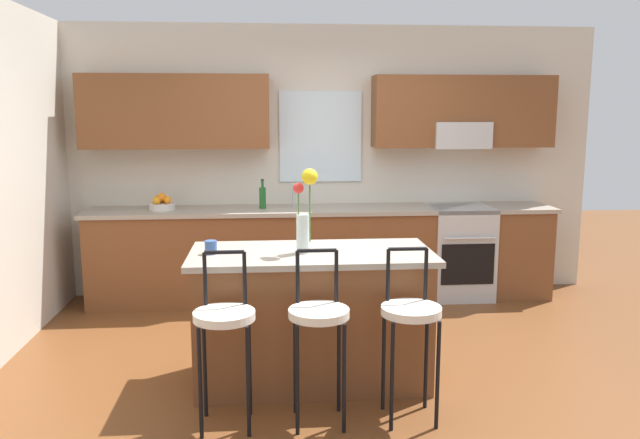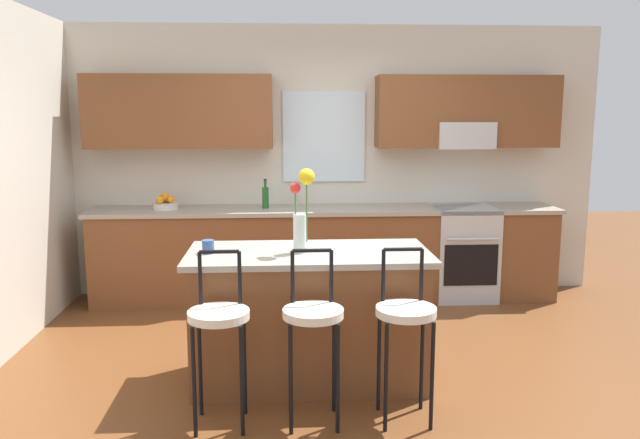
{
  "view_description": "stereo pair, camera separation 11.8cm",
  "coord_description": "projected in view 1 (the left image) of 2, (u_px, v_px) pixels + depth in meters",
  "views": [
    {
      "loc": [
        -0.54,
        -4.4,
        1.85
      ],
      "look_at": [
        -0.12,
        0.55,
        1.0
      ],
      "focal_mm": 35.51,
      "sensor_mm": 36.0,
      "label": 1
    },
    {
      "loc": [
        -0.42,
        -4.41,
        1.85
      ],
      "look_at": [
        -0.12,
        0.55,
        1.0
      ],
      "focal_mm": 35.51,
      "sensor_mm": 36.0,
      "label": 2
    }
  ],
  "objects": [
    {
      "name": "ground_plane",
      "position": [
        343.0,
        365.0,
        4.68
      ],
      "size": [
        14.0,
        14.0,
        0.0
      ],
      "primitive_type": "plane",
      "color": "brown"
    },
    {
      "name": "back_wall_assembly",
      "position": [
        323.0,
        146.0,
        6.38
      ],
      "size": [
        5.6,
        0.5,
        2.7
      ],
      "color": "beige",
      "rests_on": "ground"
    },
    {
      "name": "counter_run",
      "position": [
        323.0,
        253.0,
        6.27
      ],
      "size": [
        4.56,
        0.64,
        0.92
      ],
      "color": "brown",
      "rests_on": "ground"
    },
    {
      "name": "sink_faucet",
      "position": [
        294.0,
        192.0,
        6.29
      ],
      "size": [
        0.02,
        0.13,
        0.23
      ],
      "color": "#B7BABC",
      "rests_on": "counter_run"
    },
    {
      "name": "oven_range",
      "position": [
        459.0,
        252.0,
        6.36
      ],
      "size": [
        0.6,
        0.64,
        0.92
      ],
      "color": "#B7BABC",
      "rests_on": "ground"
    },
    {
      "name": "kitchen_island",
      "position": [
        312.0,
        316.0,
        4.34
      ],
      "size": [
        1.63,
        0.78,
        0.92
      ],
      "color": "brown",
      "rests_on": "ground"
    },
    {
      "name": "bar_stool_near",
      "position": [
        224.0,
        323.0,
        3.67
      ],
      "size": [
        0.36,
        0.36,
        1.04
      ],
      "color": "black",
      "rests_on": "ground"
    },
    {
      "name": "bar_stool_middle",
      "position": [
        319.0,
        321.0,
        3.72
      ],
      "size": [
        0.36,
        0.36,
        1.04
      ],
      "color": "black",
      "rests_on": "ground"
    },
    {
      "name": "bar_stool_far",
      "position": [
        411.0,
        318.0,
        3.76
      ],
      "size": [
        0.36,
        0.36,
        1.04
      ],
      "color": "black",
      "rests_on": "ground"
    },
    {
      "name": "flower_vase",
      "position": [
        305.0,
        211.0,
        4.16
      ],
      "size": [
        0.16,
        0.11,
        0.56
      ],
      "color": "silver",
      "rests_on": "kitchen_island"
    },
    {
      "name": "mug_ceramic",
      "position": [
        211.0,
        247.0,
        4.17
      ],
      "size": [
        0.08,
        0.08,
        0.09
      ],
      "primitive_type": "cylinder",
      "color": "#33518C",
      "rests_on": "kitchen_island"
    },
    {
      "name": "fruit_bowl_oranges",
      "position": [
        162.0,
        204.0,
        6.06
      ],
      "size": [
        0.24,
        0.24,
        0.16
      ],
      "color": "silver",
      "rests_on": "counter_run"
    },
    {
      "name": "bottle_olive_oil",
      "position": [
        263.0,
        197.0,
        6.13
      ],
      "size": [
        0.06,
        0.06,
        0.29
      ],
      "color": "#1E5923",
      "rests_on": "counter_run"
    }
  ]
}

